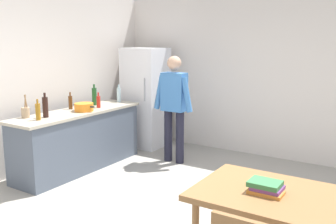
{
  "coord_description": "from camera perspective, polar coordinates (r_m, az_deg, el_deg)",
  "views": [
    {
      "loc": [
        2.13,
        -3.13,
        1.95
      ],
      "look_at": [
        -0.6,
        1.13,
        0.97
      ],
      "focal_mm": 40.35,
      "sensor_mm": 36.0,
      "label": 1
    }
  ],
  "objects": [
    {
      "name": "wall_left",
      "position": [
        5.82,
        -22.11,
        4.21
      ],
      "size": [
        0.12,
        5.6,
        2.7
      ],
      "primitive_type": "cube",
      "color": "silver",
      "rests_on": "ground_plane"
    },
    {
      "name": "utensil_jar",
      "position": [
        5.47,
        -20.73,
        -0.01
      ],
      "size": [
        0.11,
        0.11,
        0.32
      ],
      "color": "tan",
      "rests_on": "kitchen_counter"
    },
    {
      "name": "bottle_oil_amber",
      "position": [
        5.25,
        -19.06,
        0.08
      ],
      "size": [
        0.06,
        0.06,
        0.28
      ],
      "color": "#996619",
      "rests_on": "kitchen_counter"
    },
    {
      "name": "bottle_sauce_red",
      "position": [
        5.98,
        -10.46,
        1.56
      ],
      "size": [
        0.06,
        0.06,
        0.24
      ],
      "color": "#B22319",
      "rests_on": "kitchen_counter"
    },
    {
      "name": "ground_plane",
      "position": [
        4.26,
        -1.43,
        -16.31
      ],
      "size": [
        14.0,
        14.0,
        0.0
      ],
      "primitive_type": "plane",
      "color": "#9E998E"
    },
    {
      "name": "cooking_pot",
      "position": [
        5.74,
        -12.59,
        0.73
      ],
      "size": [
        0.4,
        0.28,
        0.12
      ],
      "color": "orange",
      "rests_on": "kitchen_counter"
    },
    {
      "name": "bottle_wine_dark",
      "position": [
        5.4,
        -18.05,
        0.74
      ],
      "size": [
        0.08,
        0.08,
        0.34
      ],
      "color": "black",
      "rests_on": "kitchen_counter"
    },
    {
      "name": "dining_table",
      "position": [
        3.19,
        17.12,
        -13.14
      ],
      "size": [
        1.4,
        0.9,
        0.75
      ],
      "color": "olive",
      "rests_on": "ground_plane"
    },
    {
      "name": "bottle_beer_brown",
      "position": [
        5.95,
        -14.53,
        1.45
      ],
      "size": [
        0.06,
        0.06,
        0.26
      ],
      "color": "#5B3314",
      "rests_on": "kitchen_counter"
    },
    {
      "name": "kitchen_counter",
      "position": [
        5.9,
        -13.32,
        -4.09
      ],
      "size": [
        0.64,
        2.2,
        0.9
      ],
      "color": "#4C5666",
      "rests_on": "ground_plane"
    },
    {
      "name": "bottle_wine_green",
      "position": [
        6.22,
        -11.06,
        2.36
      ],
      "size": [
        0.08,
        0.08,
        0.34
      ],
      "color": "#1E5123",
      "rests_on": "kitchen_counter"
    },
    {
      "name": "book_stack",
      "position": [
        3.14,
        14.58,
        -10.93
      ],
      "size": [
        0.28,
        0.21,
        0.09
      ],
      "color": "orange",
      "rests_on": "dining_table"
    },
    {
      "name": "person",
      "position": [
        5.94,
        0.91,
        1.5
      ],
      "size": [
        0.7,
        0.22,
        1.7
      ],
      "color": "#1E1E2D",
      "rests_on": "ground_plane"
    },
    {
      "name": "wall_back",
      "position": [
        6.52,
        13.5,
        5.35
      ],
      "size": [
        6.4,
        0.12,
        2.7
      ],
      "primitive_type": "cube",
      "color": "silver",
      "rests_on": "ground_plane"
    },
    {
      "name": "bottle_water_clear",
      "position": [
        6.47,
        -7.44,
        2.62
      ],
      "size": [
        0.07,
        0.07,
        0.3
      ],
      "color": "silver",
      "rests_on": "kitchen_counter"
    },
    {
      "name": "refrigerator",
      "position": [
        6.93,
        -3.37,
        2.19
      ],
      "size": [
        0.7,
        0.67,
        1.8
      ],
      "color": "white",
      "rests_on": "ground_plane"
    }
  ]
}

